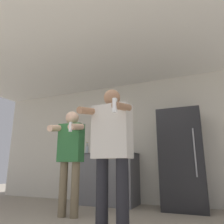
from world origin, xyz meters
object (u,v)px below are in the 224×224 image
(bottle_dark_rum, at_px, (93,149))
(person_woman_foreground, at_px, (112,147))
(refrigerator, at_px, (182,158))
(bottle_clear_vodka, at_px, (116,147))
(bottle_amber_bourbon, at_px, (87,150))
(person_man_side, at_px, (70,151))
(bottle_red_label, at_px, (108,149))

(bottle_dark_rum, relative_size, person_woman_foreground, 0.15)
(refrigerator, distance_m, bottle_clear_vodka, 1.28)
(bottle_dark_rum, xyz_separation_m, bottle_amber_bourbon, (-0.15, -0.00, -0.00))
(refrigerator, distance_m, person_man_side, 1.97)
(bottle_dark_rum, distance_m, bottle_clear_vodka, 0.51)
(bottle_red_label, distance_m, bottle_amber_bourbon, 0.48)
(bottle_dark_rum, bearing_deg, bottle_clear_vodka, 0.00)
(refrigerator, relative_size, bottle_clear_vodka, 5.13)
(bottle_clear_vodka, height_order, person_man_side, person_man_side)
(person_woman_foreground, bearing_deg, bottle_amber_bourbon, 126.29)
(bottle_red_label, height_order, bottle_amber_bourbon, bottle_amber_bourbon)
(refrigerator, relative_size, bottle_dark_rum, 7.38)
(person_man_side, bearing_deg, bottle_dark_rum, 101.26)
(bottle_dark_rum, bearing_deg, person_woman_foreground, -56.72)
(person_woman_foreground, bearing_deg, bottle_dark_rum, 123.28)
(bottle_dark_rum, xyz_separation_m, bottle_clear_vodka, (0.51, 0.00, 0.04))
(bottle_amber_bourbon, relative_size, bottle_clear_vodka, 0.74)
(bottle_dark_rum, bearing_deg, bottle_red_label, 0.00)
(person_man_side, bearing_deg, bottle_red_label, 85.21)
(refrigerator, height_order, person_man_side, refrigerator)
(bottle_amber_bourbon, height_order, person_woman_foreground, person_woman_foreground)
(refrigerator, relative_size, bottle_amber_bourbon, 6.92)
(refrigerator, height_order, bottle_clear_vodka, refrigerator)
(bottle_red_label, relative_size, person_man_side, 0.15)
(bottle_clear_vodka, height_order, person_woman_foreground, person_woman_foreground)
(bottle_red_label, distance_m, person_woman_foreground, 2.08)
(bottle_red_label, relative_size, bottle_clear_vodka, 0.73)
(bottle_dark_rum, height_order, person_woman_foreground, person_woman_foreground)
(bottle_dark_rum, relative_size, bottle_clear_vodka, 0.70)
(bottle_amber_bourbon, bearing_deg, bottle_clear_vodka, 0.00)
(bottle_clear_vodka, relative_size, person_man_side, 0.21)
(refrigerator, bearing_deg, bottle_dark_rum, -178.52)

